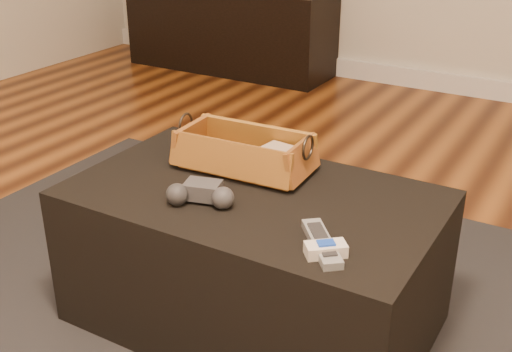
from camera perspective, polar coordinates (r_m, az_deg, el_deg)
The scene contains 11 objects.
floor at distance 1.99m, azimuth -8.75°, elevation -12.83°, with size 5.00×5.50×0.01m, color brown.
baseboard at distance 4.22m, azimuth 15.10°, elevation 8.22°, with size 5.00×0.04×0.12m, color white.
media_cabinet at distance 4.50m, azimuth -2.33°, elevation 12.94°, with size 1.43×0.45×0.56m, color black.
area_rug at distance 1.93m, azimuth -0.99°, elevation -13.39°, with size 2.60×2.00×0.01m, color black.
ottoman at distance 1.85m, azimuth -0.22°, elevation -7.28°, with size 1.00×0.60×0.42m, color black.
tv_remote at distance 1.87m, azimuth -1.81°, elevation 1.31°, with size 0.21×0.05×0.02m, color black.
cloth_bundle at distance 1.85m, azimuth 2.28°, elevation 1.63°, with size 0.11×0.08×0.06m, color tan.
wicker_basket at distance 1.86m, azimuth -1.05°, elevation 1.98°, with size 0.41×0.23×0.14m.
game_controller at distance 1.67m, azimuth -4.90°, elevation -1.58°, with size 0.19×0.13×0.06m.
silver_remote at distance 1.49m, azimuth 5.86°, elevation -5.93°, with size 0.17×0.19×0.02m.
cream_gadget at distance 1.46m, azimuth 6.21°, elevation -6.48°, with size 0.10×0.10×0.03m.
Camera 1 is at (1.04, -1.19, 1.20)m, focal length 45.00 mm.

